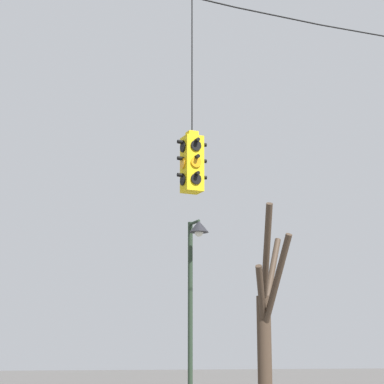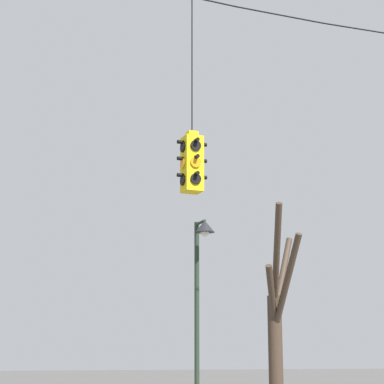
% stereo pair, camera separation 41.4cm
% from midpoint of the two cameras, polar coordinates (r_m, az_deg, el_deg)
% --- Properties ---
extents(span_wire, '(13.88, 0.03, 0.36)m').
position_cam_midpoint_polar(span_wire, '(15.78, 7.53, 13.58)').
color(span_wire, black).
extents(traffic_light_near_left_pole, '(0.58, 0.58, 3.87)m').
position_cam_midpoint_polar(traffic_light_near_left_pole, '(13.77, 0.86, 2.28)').
color(traffic_light_near_left_pole, yellow).
extents(street_lamp, '(0.48, 0.82, 4.98)m').
position_cam_midpoint_polar(street_lamp, '(18.38, 1.34, -6.17)').
color(street_lamp, '#233323').
rests_on(street_lamp, ground_plane).
extents(bare_tree, '(2.19, 3.04, 6.35)m').
position_cam_midpoint_polar(bare_tree, '(24.36, 7.01, -9.76)').
color(bare_tree, '#423326').
rests_on(bare_tree, ground_plane).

